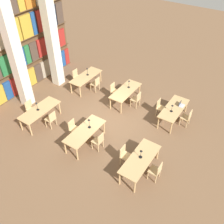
% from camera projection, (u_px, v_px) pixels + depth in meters
% --- Properties ---
extents(ground_plane, '(40.00, 40.00, 0.00)m').
position_uv_depth(ground_plane, '(107.00, 120.00, 12.33)').
color(ground_plane, brown).
extents(bookshelf_bank, '(6.85, 0.35, 5.50)m').
position_uv_depth(bookshelf_bank, '(20.00, 44.00, 12.99)').
color(bookshelf_bank, brown).
rests_on(bookshelf_bank, ground_plane).
extents(pillar_left, '(0.52, 0.52, 6.00)m').
position_uv_depth(pillar_left, '(14.00, 51.00, 11.50)').
color(pillar_left, silver).
rests_on(pillar_left, ground_plane).
extents(pillar_center, '(0.52, 0.52, 6.00)m').
position_uv_depth(pillar_center, '(51.00, 34.00, 13.02)').
color(pillar_center, silver).
rests_on(pillar_center, ground_plane).
extents(reading_table_0, '(2.08, 0.81, 0.74)m').
position_uv_depth(reading_table_0, '(140.00, 160.00, 9.59)').
color(reading_table_0, tan).
rests_on(reading_table_0, ground_plane).
extents(chair_0, '(0.42, 0.40, 0.88)m').
position_uv_depth(chair_0, '(156.00, 171.00, 9.42)').
color(chair_0, tan).
rests_on(chair_0, ground_plane).
extents(chair_1, '(0.42, 0.40, 0.88)m').
position_uv_depth(chair_1, '(125.00, 155.00, 10.01)').
color(chair_1, tan).
rests_on(chair_1, ground_plane).
extents(desk_lamp_0, '(0.14, 0.14, 0.41)m').
position_uv_depth(desk_lamp_0, '(141.00, 152.00, 9.42)').
color(desk_lamp_0, black).
rests_on(desk_lamp_0, reading_table_0).
extents(reading_table_1, '(2.08, 0.81, 0.74)m').
position_uv_depth(reading_table_1, '(174.00, 109.00, 11.96)').
color(reading_table_1, tan).
rests_on(reading_table_1, ground_plane).
extents(chair_2, '(0.42, 0.40, 0.88)m').
position_uv_depth(chair_2, '(187.00, 117.00, 11.78)').
color(chair_2, tan).
rests_on(chair_2, ground_plane).
extents(chair_3, '(0.42, 0.40, 0.88)m').
position_uv_depth(chair_3, '(160.00, 107.00, 12.37)').
color(chair_3, tan).
rests_on(chair_3, ground_plane).
extents(desk_lamp_1, '(0.14, 0.14, 0.40)m').
position_uv_depth(desk_lamp_1, '(172.00, 107.00, 11.54)').
color(desk_lamp_1, black).
rests_on(desk_lamp_1, reading_table_1).
extents(laptop, '(0.32, 0.22, 0.21)m').
position_uv_depth(laptop, '(181.00, 105.00, 12.02)').
color(laptop, silver).
rests_on(laptop, reading_table_1).
extents(reading_table_2, '(2.08, 0.81, 0.74)m').
position_uv_depth(reading_table_2, '(85.00, 132.00, 10.76)').
color(reading_table_2, tan).
rests_on(reading_table_2, ground_plane).
extents(chair_4, '(0.42, 0.40, 0.88)m').
position_uv_depth(chair_4, '(99.00, 141.00, 10.61)').
color(chair_4, tan).
rests_on(chair_4, ground_plane).
extents(chair_5, '(0.42, 0.40, 0.88)m').
position_uv_depth(chair_5, '(74.00, 128.00, 11.20)').
color(chair_5, tan).
rests_on(chair_5, ground_plane).
extents(desk_lamp_2, '(0.14, 0.14, 0.49)m').
position_uv_depth(desk_lamp_2, '(89.00, 122.00, 10.66)').
color(desk_lamp_2, black).
rests_on(desk_lamp_2, reading_table_2).
extents(reading_table_3, '(2.08, 0.81, 0.74)m').
position_uv_depth(reading_table_3, '(126.00, 92.00, 13.09)').
color(reading_table_3, tan).
rests_on(reading_table_3, ground_plane).
extents(chair_6, '(0.42, 0.40, 0.88)m').
position_uv_depth(chair_6, '(137.00, 99.00, 12.89)').
color(chair_6, tan).
rests_on(chair_6, ground_plane).
extents(chair_7, '(0.42, 0.40, 0.88)m').
position_uv_depth(chair_7, '(114.00, 90.00, 13.47)').
color(chair_7, tan).
rests_on(chair_7, ground_plane).
extents(desk_lamp_3, '(0.14, 0.14, 0.45)m').
position_uv_depth(desk_lamp_3, '(129.00, 83.00, 13.05)').
color(desk_lamp_3, black).
rests_on(desk_lamp_3, reading_table_3).
extents(reading_table_4, '(2.08, 0.81, 0.74)m').
position_uv_depth(reading_table_4, '(40.00, 111.00, 11.87)').
color(reading_table_4, tan).
rests_on(reading_table_4, ground_plane).
extents(chair_8, '(0.42, 0.40, 0.88)m').
position_uv_depth(chair_8, '(51.00, 119.00, 11.70)').
color(chair_8, tan).
rests_on(chair_8, ground_plane).
extents(chair_9, '(0.42, 0.40, 0.88)m').
position_uv_depth(chair_9, '(31.00, 108.00, 12.29)').
color(chair_9, tan).
rests_on(chair_9, ground_plane).
extents(desk_lamp_4, '(0.14, 0.14, 0.45)m').
position_uv_depth(desk_lamp_4, '(37.00, 105.00, 11.60)').
color(desk_lamp_4, black).
rests_on(desk_lamp_4, reading_table_4).
extents(reading_table_5, '(2.08, 0.81, 0.74)m').
position_uv_depth(reading_table_5, '(86.00, 77.00, 14.17)').
color(reading_table_5, tan).
rests_on(reading_table_5, ground_plane).
extents(chair_10, '(0.42, 0.40, 0.88)m').
position_uv_depth(chair_10, '(96.00, 84.00, 13.99)').
color(chair_10, tan).
rests_on(chair_10, ground_plane).
extents(chair_11, '(0.42, 0.40, 0.88)m').
position_uv_depth(chair_11, '(77.00, 76.00, 14.58)').
color(chair_11, tan).
rests_on(chair_11, ground_plane).
extents(desk_lamp_5, '(0.14, 0.14, 0.45)m').
position_uv_depth(desk_lamp_5, '(87.00, 70.00, 14.01)').
color(desk_lamp_5, black).
rests_on(desk_lamp_5, reading_table_5).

